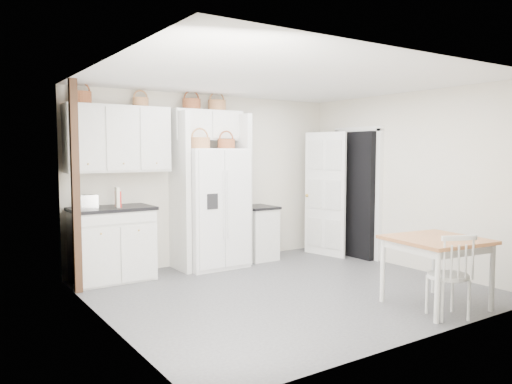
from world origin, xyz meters
TOP-DOWN VIEW (x-y plane):
  - floor at (0.00, 0.00)m, footprint 4.50×4.50m
  - ceiling at (0.00, 0.00)m, footprint 4.50×4.50m
  - wall_back at (0.00, 2.00)m, footprint 4.50×0.00m
  - wall_left at (-2.25, 0.00)m, footprint 0.00×4.00m
  - wall_right at (2.25, 0.00)m, footprint 0.00×4.00m
  - refrigerator at (-0.15, 1.66)m, footprint 0.92×0.74m
  - base_cab_left at (-1.66, 1.70)m, footprint 1.03×0.65m
  - base_cab_right at (0.71, 1.70)m, footprint 0.47×0.56m
  - dining_table at (0.97, -1.45)m, footprint 1.04×1.04m
  - windsor_chair at (0.77, -1.75)m, footprint 0.54×0.52m
  - counter_left at (-1.66, 1.70)m, footprint 1.07×0.69m
  - counter_right at (0.71, 1.70)m, footprint 0.50×0.60m
  - toaster at (-1.96, 1.70)m, footprint 0.28×0.19m
  - cookbook_red at (-1.59, 1.62)m, footprint 0.04×0.14m
  - cookbook_cream at (-1.60, 1.62)m, footprint 0.07×0.18m
  - basket_upper_a at (-1.99, 1.83)m, footprint 0.28×0.28m
  - basket_upper_c at (-1.17, 1.83)m, footprint 0.22×0.22m
  - basket_bridge_a at (-0.39, 1.83)m, footprint 0.27×0.27m
  - basket_bridge_b at (0.04, 1.83)m, footprint 0.28×0.28m
  - basket_fridge_a at (-0.40, 1.56)m, footprint 0.30×0.30m
  - basket_fridge_b at (0.04, 1.56)m, footprint 0.27×0.27m
  - upper_cabinet at (-1.50, 1.83)m, footprint 1.40×0.34m
  - bridge_cabinet at (-0.15, 1.83)m, footprint 1.12×0.34m
  - fridge_panel_left at (-0.66, 1.70)m, footprint 0.08×0.60m
  - fridge_panel_right at (0.36, 1.70)m, footprint 0.08×0.60m
  - trim_post at (-2.20, 1.35)m, footprint 0.09×0.09m
  - doorway_void at (2.16, 1.00)m, footprint 0.18×0.85m
  - door_slab at (1.80, 1.33)m, footprint 0.21×0.79m

SIDE VIEW (x-z plane):
  - floor at x=0.00m, z-range 0.00..0.00m
  - dining_table at x=0.97m, z-range 0.00..0.78m
  - base_cab_right at x=0.71m, z-range 0.00..0.82m
  - windsor_chair at x=0.77m, z-range 0.00..0.88m
  - base_cab_left at x=-1.66m, z-range 0.00..0.95m
  - counter_right at x=0.71m, z-range 0.82..0.86m
  - refrigerator at x=-0.15m, z-range 0.00..1.77m
  - counter_left at x=-1.66m, z-range 0.95..0.99m
  - doorway_void at x=2.16m, z-range 0.00..2.05m
  - door_slab at x=1.80m, z-range 0.00..2.05m
  - toaster at x=-1.96m, z-range 0.99..1.17m
  - cookbook_red at x=-1.59m, z-range 0.99..1.21m
  - cookbook_cream at x=-1.60m, z-range 0.99..1.26m
  - fridge_panel_left at x=-0.66m, z-range 0.00..2.30m
  - fridge_panel_right at x=0.36m, z-range 0.00..2.30m
  - wall_back at x=0.00m, z-range -0.95..3.55m
  - wall_left at x=-2.25m, z-range -0.70..3.30m
  - wall_right at x=2.25m, z-range -0.70..3.30m
  - trim_post at x=-2.20m, z-range 0.00..2.60m
  - basket_fridge_b at x=0.04m, z-range 1.77..1.92m
  - basket_fridge_a at x=-0.40m, z-range 1.77..1.93m
  - upper_cabinet at x=-1.50m, z-range 1.45..2.35m
  - bridge_cabinet at x=-0.15m, z-range 1.90..2.35m
  - basket_upper_c at x=-1.17m, z-range 2.35..2.48m
  - basket_bridge_a at x=-0.39m, z-range 2.35..2.50m
  - basket_upper_a at x=-1.99m, z-range 2.35..2.51m
  - basket_bridge_b at x=0.04m, z-range 2.35..2.51m
  - ceiling at x=0.00m, z-range 2.60..2.60m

